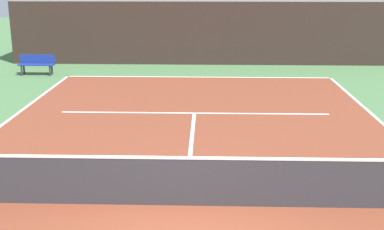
{
  "coord_description": "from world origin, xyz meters",
  "views": [
    {
      "loc": [
        0.41,
        -8.61,
        4.21
      ],
      "look_at": [
        0.07,
        2.0,
        1.2
      ],
      "focal_mm": 47.28,
      "sensor_mm": 36.0,
      "label": 1
    }
  ],
  "objects": [
    {
      "name": "ground_plane",
      "position": [
        0.0,
        0.0,
        0.0
      ],
      "size": [
        80.0,
        80.0,
        0.0
      ],
      "primitive_type": "plane",
      "color": "#477042"
    },
    {
      "name": "stands_tier_upper",
      "position": [
        0.0,
        18.8,
        2.03
      ],
      "size": [
        17.69,
        2.4,
        4.05
      ],
      "primitive_type": "cube",
      "color": "#9E9E99",
      "rests_on": "ground_plane"
    },
    {
      "name": "back_wall",
      "position": [
        0.0,
        15.05,
        1.45
      ],
      "size": [
        17.69,
        0.3,
        2.9
      ],
      "primitive_type": "cube",
      "color": "#33231E",
      "rests_on": "ground_plane"
    },
    {
      "name": "centre_service_line",
      "position": [
        0.0,
        3.2,
        0.01
      ],
      "size": [
        0.1,
        6.4,
        0.0
      ],
      "primitive_type": "cube",
      "color": "white",
      "rests_on": "court_surface"
    },
    {
      "name": "baseline_far",
      "position": [
        0.0,
        11.95,
        0.01
      ],
      "size": [
        11.0,
        0.1,
        0.0
      ],
      "primitive_type": "cube",
      "color": "white",
      "rests_on": "court_surface"
    },
    {
      "name": "court_surface",
      "position": [
        0.0,
        0.0,
        0.01
      ],
      "size": [
        11.0,
        24.0,
        0.01
      ],
      "primitive_type": "cube",
      "color": "brown",
      "rests_on": "ground_plane"
    },
    {
      "name": "stands_tier_lower",
      "position": [
        0.0,
        16.4,
        1.59
      ],
      "size": [
        17.69,
        2.4,
        3.19
      ],
      "primitive_type": "cube",
      "color": "#9E9E99",
      "rests_on": "ground_plane"
    },
    {
      "name": "tennis_net",
      "position": [
        0.0,
        0.0,
        0.51
      ],
      "size": [
        11.08,
        0.08,
        1.07
      ],
      "color": "black",
      "rests_on": "court_surface"
    },
    {
      "name": "player_bench",
      "position": [
        -6.82,
        12.27,
        0.51
      ],
      "size": [
        1.5,
        0.4,
        0.85
      ],
      "color": "navy",
      "rests_on": "ground_plane"
    },
    {
      "name": "service_line_far",
      "position": [
        0.0,
        6.4,
        0.01
      ],
      "size": [
        8.26,
        0.1,
        0.0
      ],
      "primitive_type": "cube",
      "color": "white",
      "rests_on": "court_surface"
    }
  ]
}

